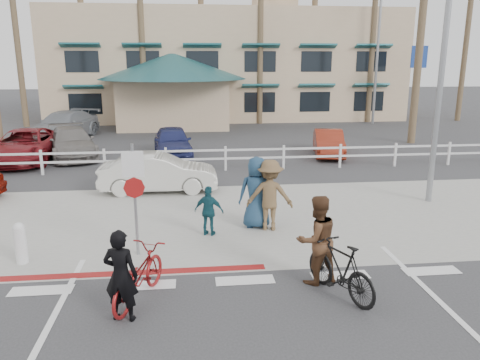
{
  "coord_description": "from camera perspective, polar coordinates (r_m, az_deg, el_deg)",
  "views": [
    {
      "loc": [
        -1.06,
        -8.06,
        4.36
      ],
      "look_at": [
        0.17,
        3.05,
        1.5
      ],
      "focal_mm": 35.0,
      "sensor_mm": 36.0,
      "label": 1
    }
  ],
  "objects": [
    {
      "name": "ground",
      "position": [
        9.22,
        1.07,
        -13.86
      ],
      "size": [
        140.0,
        140.0,
        0.0
      ],
      "primitive_type": "plane",
      "color": "#333335"
    },
    {
      "name": "bike_path",
      "position": [
        7.54,
        3.15,
        -20.97
      ],
      "size": [
        12.0,
        16.0,
        0.01
      ],
      "primitive_type": "cube",
      "color": "#333335",
      "rests_on": "ground"
    },
    {
      "name": "sidewalk_plaza",
      "position": [
        13.33,
        -1.41,
        -4.71
      ],
      "size": [
        22.0,
        7.0,
        0.01
      ],
      "primitive_type": "cube",
      "color": "gray",
      "rests_on": "ground"
    },
    {
      "name": "cross_street",
      "position": [
        17.16,
        -2.56,
        -0.37
      ],
      "size": [
        40.0,
        5.0,
        0.01
      ],
      "primitive_type": "cube",
      "color": "#333335",
      "rests_on": "ground"
    },
    {
      "name": "parking_lot",
      "position": [
        26.44,
        -3.94,
        4.83
      ],
      "size": [
        50.0,
        16.0,
        0.01
      ],
      "primitive_type": "cube",
      "color": "#333335",
      "rests_on": "ground"
    },
    {
      "name": "curb_red",
      "position": [
        10.41,
        -16.75,
        -10.99
      ],
      "size": [
        7.0,
        0.25,
        0.02
      ],
      "primitive_type": "cube",
      "color": "maroon",
      "rests_on": "ground"
    },
    {
      "name": "rail_fence",
      "position": [
        19.02,
        -1.47,
        2.64
      ],
      "size": [
        29.4,
        0.16,
        1.0
      ],
      "primitive_type": null,
      "color": "silver",
      "rests_on": "ground"
    },
    {
      "name": "building",
      "position": [
        39.2,
        -1.9,
        16.23
      ],
      "size": [
        28.0,
        16.0,
        11.3
      ],
      "primitive_type": null,
      "color": "#D0B28E",
      "rests_on": "ground"
    },
    {
      "name": "sign_post",
      "position": [
        10.74,
        -12.7,
        -1.73
      ],
      "size": [
        0.5,
        0.1,
        2.9
      ],
      "primitive_type": null,
      "color": "gray",
      "rests_on": "ground"
    },
    {
      "name": "bollard_0",
      "position": [
        11.41,
        -25.2,
        -6.98
      ],
      "size": [
        0.26,
        0.26,
        0.95
      ],
      "primitive_type": null,
      "color": "silver",
      "rests_on": "ground"
    },
    {
      "name": "streetlight_0",
      "position": [
        15.52,
        23.54,
        13.72
      ],
      "size": [
        0.6,
        2.0,
        9.0
      ],
      "primitive_type": null,
      "color": "gray",
      "rests_on": "ground"
    },
    {
      "name": "streetlight_1",
      "position": [
        34.62,
        16.39,
        14.44
      ],
      "size": [
        0.6,
        2.0,
        9.5
      ],
      "primitive_type": null,
      "color": "gray",
      "rests_on": "ground"
    },
    {
      "name": "info_sign",
      "position": [
        33.66,
        20.67,
        10.79
      ],
      "size": [
        1.2,
        0.16,
        5.6
      ],
      "primitive_type": null,
      "color": "navy",
      "rests_on": "ground"
    },
    {
      "name": "palm_1",
      "position": [
        34.89,
        -25.7,
        16.52
      ],
      "size": [
        4.0,
        4.0,
        13.0
      ],
      "primitive_type": null,
      "color": "#143517",
      "rests_on": "ground"
    },
    {
      "name": "palm_2",
      "position": [
        34.95,
        -18.85,
        19.61
      ],
      "size": [
        4.0,
        4.0,
        16.0
      ],
      "primitive_type": null,
      "color": "#143517",
      "rests_on": "ground"
    },
    {
      "name": "palm_3",
      "position": [
        33.29,
        -11.99,
        18.6
      ],
      "size": [
        4.0,
        4.0,
        14.0
      ],
      "primitive_type": null,
      "color": "#143517",
      "rests_on": "ground"
    },
    {
      "name": "palm_4",
      "position": [
        34.22,
        -4.78,
        19.57
      ],
      "size": [
        4.0,
        4.0,
        15.0
      ],
      "primitive_type": null,
      "color": "#143517",
      "rests_on": "ground"
    },
    {
      "name": "palm_5",
      "position": [
        33.51,
        2.52,
        18.0
      ],
      "size": [
        4.0,
        4.0,
        13.0
      ],
      "primitive_type": null,
      "color": "#143517",
      "rests_on": "ground"
    },
    {
      "name": "palm_6",
      "position": [
        35.49,
        9.14,
        20.88
      ],
      "size": [
        4.0,
        4.0,
        17.0
      ],
      "primitive_type": null,
      "color": "#143517",
      "rests_on": "ground"
    },
    {
      "name": "palm_7",
      "position": [
        35.64,
        16.02,
        18.07
      ],
      "size": [
        4.0,
        4.0,
        14.0
      ],
      "primitive_type": null,
      "color": "#143517",
      "rests_on": "ground"
    },
    {
      "name": "palm_8",
      "position": [
        38.22,
        21.34,
        18.13
      ],
      "size": [
        4.0,
        4.0,
        15.0
      ],
      "primitive_type": null,
      "color": "#143517",
      "rests_on": "ground"
    },
    {
      "name": "palm_9",
      "position": [
        38.73,
        26.0,
        16.14
      ],
      "size": [
        4.0,
        4.0,
        13.0
      ],
      "primitive_type": null,
      "color": "#143517",
      "rests_on": "ground"
    },
    {
      "name": "palm_11",
      "position": [
        27.04,
        21.44,
        19.02
      ],
      "size": [
        4.0,
        4.0,
        14.0
      ],
      "primitive_type": null,
      "color": "#143517",
      "rests_on": "ground"
    },
    {
      "name": "bike_red",
      "position": [
        9.02,
        -12.32,
        -11.36
      ],
      "size": [
        1.31,
        2.01,
        1.0
      ],
      "primitive_type": "imported",
      "rotation": [
        0.0,
        0.0,
        2.77
      ],
      "color": "maroon",
      "rests_on": "ground"
    },
    {
      "name": "rider_red",
      "position": [
        8.33,
        -14.32,
        -11.23
      ],
      "size": [
        0.68,
        0.54,
        1.65
      ],
      "primitive_type": "imported",
      "rotation": [
        0.0,
        0.0,
        2.88
      ],
      "color": "black",
      "rests_on": "ground"
    },
    {
      "name": "bike_black",
      "position": [
        9.16,
        12.14,
        -10.57
      ],
      "size": [
        1.22,
        1.88,
        1.1
      ],
      "primitive_type": "imported",
      "rotation": [
        0.0,
        0.0,
        3.56
      ],
      "color": "black",
      "rests_on": "ground"
    },
    {
      "name": "rider_black",
      "position": [
        9.47,
        9.33,
        -7.2
      ],
      "size": [
        1.05,
        0.92,
        1.82
      ],
      "primitive_type": "imported",
      "rotation": [
        0.0,
        0.0,
        3.44
      ],
      "color": "#52331E",
      "rests_on": "ground"
    },
    {
      "name": "pedestrian_a",
      "position": [
        12.26,
        3.64,
        -1.85
      ],
      "size": [
        1.33,
        0.93,
        1.89
      ],
      "primitive_type": "imported",
      "rotation": [
        0.0,
        0.0,
        2.94
      ],
      "color": "brown",
      "rests_on": "ground"
    },
    {
      "name": "pedestrian_child",
      "position": [
        11.92,
        -3.8,
        -3.81
      ],
      "size": [
        0.83,
        0.56,
        1.3
      ],
      "primitive_type": "imported",
      "rotation": [
        0.0,
        0.0,
        2.8
      ],
      "color": "#154551",
      "rests_on": "ground"
    },
    {
      "name": "pedestrian_b",
      "position": [
        12.41,
        2.02,
        -1.53
      ],
      "size": [
        0.96,
        0.65,
        1.93
      ],
      "primitive_type": "imported",
      "rotation": [
        0.0,
        0.0,
        3.11
      ],
      "color": "navy",
      "rests_on": "ground"
    },
    {
      "name": "car_white_sedan",
      "position": [
        16.15,
        -9.88,
        0.87
      ],
      "size": [
        3.98,
        1.44,
        1.31
      ],
      "primitive_type": "imported",
      "rotation": [
        0.0,
        0.0,
        1.56
      ],
      "color": "beige",
      "rests_on": "ground"
    },
    {
      "name": "lot_car_0",
      "position": [
        22.72,
        -24.7,
        3.81
      ],
      "size": [
        2.47,
        5.2,
        1.44
      ],
      "primitive_type": "imported",
      "rotation": [
        0.0,
        0.0,
        0.02
      ],
      "color": "maroon",
      "rests_on": "ground"
    },
    {
      "name": "lot_car_1",
      "position": [
        23.01,
        -19.84,
        4.31
      ],
      "size": [
        3.36,
        5.1,
        1.37
      ],
      "primitive_type": "imported",
      "rotation": [
        0.0,
        0.0,
        0.33
      ],
      "color": "slate",
      "rests_on": "ground"
    },
    {
      "name": "lot_car_2",
      "position": [
        22.03,
        -8.23,
        4.64
      ],
      "size": [
        2.03,
        4.24,
        1.4
      ],
      "primitive_type": "imported",
      "rotation": [
        0.0,
        0.0,
        0.09
      ],
      "color": "navy",
      "rests_on": "ground"
    },
    {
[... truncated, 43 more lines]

